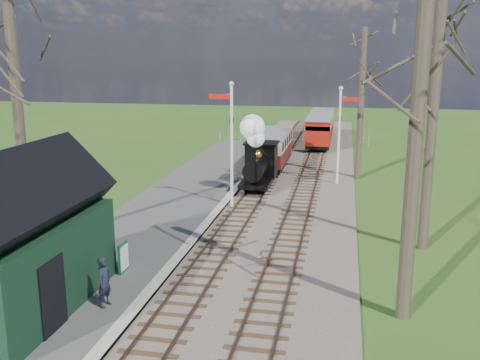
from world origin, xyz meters
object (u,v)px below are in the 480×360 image
object	(u,v)px
person	(105,282)
semaphore_far	(341,128)
red_carriage_a	(319,132)
bench	(78,284)
red_carriage_b	(322,123)
locomotive	(258,157)
sign_board	(123,257)
coach	(273,148)
station_shed	(20,242)
semaphore_near	(230,136)

from	to	relation	value
person	semaphore_far	bearing A→B (deg)	-9.83
red_carriage_a	bench	distance (m)	29.40
semaphore_far	red_carriage_b	xyz separation A→B (m)	(-1.77, 17.44, -1.91)
red_carriage_b	semaphore_far	bearing A→B (deg)	-84.19
locomotive	person	distance (m)	15.23
locomotive	sign_board	distance (m)	12.88
semaphore_far	red_carriage_b	size ratio (longest dim) A/B	1.17
locomotive	bench	size ratio (longest dim) A/B	3.05
locomotive	sign_board	world-z (taller)	locomotive
coach	semaphore_far	bearing A→B (deg)	-40.47
bench	person	world-z (taller)	person
station_shed	sign_board	world-z (taller)	station_shed
station_shed	red_carriage_b	size ratio (longest dim) A/B	1.29
sign_board	person	bearing A→B (deg)	-78.68
sign_board	semaphore_far	bearing A→B (deg)	64.94
semaphore_near	semaphore_far	xyz separation A→B (m)	(5.14, 6.00, -0.27)
sign_board	red_carriage_b	bearing A→B (deg)	80.89
semaphore_near	station_shed	bearing A→B (deg)	-106.38
station_shed	red_carriage_a	world-z (taller)	station_shed
sign_board	bench	bearing A→B (deg)	-108.31
red_carriage_a	person	size ratio (longest dim) A/B	3.22
station_shed	semaphore_near	world-z (taller)	semaphore_near
locomotive	sign_board	size ratio (longest dim) A/B	4.09
station_shed	locomotive	size ratio (longest dim) A/B	1.49
semaphore_far	red_carriage_b	bearing A→B (deg)	95.81
station_shed	coach	world-z (taller)	station_shed
coach	sign_board	size ratio (longest dim) A/B	6.55
semaphore_near	sign_board	bearing A→B (deg)	-101.55
coach	person	distance (m)	21.23
locomotive	coach	world-z (taller)	locomotive
station_shed	bench	xyz separation A→B (m)	(1.06, 1.14, -1.71)
coach	person	xyz separation A→B (m)	(-2.08, -21.12, -0.48)
sign_board	semaphore_near	bearing A→B (deg)	78.45
locomotive	sign_board	xyz separation A→B (m)	(-2.57, -12.56, -1.24)
station_shed	sign_board	size ratio (longest dim) A/B	6.10
red_carriage_b	person	bearing A→B (deg)	-97.66
locomotive	red_carriage_b	bearing A→B (deg)	82.47
red_carriage_b	bench	distance (m)	34.81
semaphore_near	locomotive	world-z (taller)	semaphore_near
red_carriage_b	sign_board	world-z (taller)	red_carriage_b
semaphore_far	sign_board	world-z (taller)	semaphore_far
station_shed	coach	distance (m)	22.17
semaphore_far	bench	size ratio (longest dim) A/B	4.13
station_shed	locomotive	xyz separation A→B (m)	(4.29, 15.67, -0.31)
person	coach	bearing A→B (deg)	4.91
coach	locomotive	bearing A→B (deg)	-90.11
station_shed	person	size ratio (longest dim) A/B	4.15
semaphore_far	sign_board	bearing A→B (deg)	-115.06
sign_board	bench	world-z (taller)	sign_board
semaphore_far	person	world-z (taller)	semaphore_far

